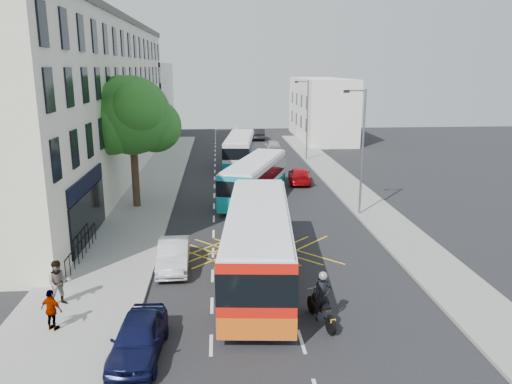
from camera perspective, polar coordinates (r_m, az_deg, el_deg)
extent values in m
plane|color=black|center=(21.13, 3.86, -12.53)|extent=(120.00, 120.00, 0.00)
cube|color=gray|center=(35.43, -13.42, -1.65)|extent=(5.00, 70.00, 0.15)
cube|color=gray|center=(36.45, 12.25, -1.14)|extent=(3.00, 70.00, 0.15)
cube|color=beige|center=(44.71, -19.10, 9.55)|extent=(8.00, 45.00, 13.00)
cube|color=#59544C|center=(44.77, -19.82, 18.17)|extent=(8.30, 45.00, 0.50)
cube|color=black|center=(28.28, -18.85, 0.96)|extent=(0.12, 7.00, 0.90)
cube|color=black|center=(28.72, -18.57, -2.54)|extent=(0.12, 7.00, 2.60)
cube|color=silver|center=(74.66, -13.17, 10.32)|extent=(8.00, 20.00, 10.00)
cube|color=silver|center=(68.32, 7.44, 9.40)|extent=(6.00, 18.00, 8.00)
cylinder|color=#382619|center=(34.89, -13.63, 1.95)|extent=(0.50, 0.50, 4.40)
sphere|color=#1A5618|center=(34.30, -14.02, 8.49)|extent=(5.20, 5.20, 5.20)
sphere|color=#1A5618|center=(34.97, -11.45, 7.41)|extent=(3.60, 3.60, 3.60)
sphere|color=#1A5618|center=(34.00, -16.14, 7.29)|extent=(3.80, 3.80, 3.80)
sphere|color=#1A5618|center=(32.88, -13.41, 9.35)|extent=(3.40, 3.40, 3.40)
sphere|color=#1A5618|center=(35.45, -15.12, 10.22)|extent=(3.20, 3.20, 3.20)
cylinder|color=slate|center=(32.44, 12.07, 4.37)|extent=(0.14, 0.14, 8.00)
cylinder|color=slate|center=(31.87, 11.38, 11.30)|extent=(1.20, 0.10, 0.10)
cube|color=black|center=(31.72, 10.31, 11.25)|extent=(0.35, 0.15, 0.18)
cylinder|color=slate|center=(51.77, 5.88, 8.14)|extent=(0.14, 0.14, 8.00)
cylinder|color=slate|center=(51.41, 5.32, 12.47)|extent=(1.20, 0.10, 0.10)
cube|color=black|center=(51.32, 4.64, 12.43)|extent=(0.35, 0.15, 0.18)
cube|color=silver|center=(22.57, 0.27, -5.69)|extent=(3.77, 12.12, 2.87)
cube|color=silver|center=(22.11, 0.27, -2.06)|extent=(3.53, 11.86, 0.13)
cube|color=black|center=(22.43, 0.27, -4.72)|extent=(3.83, 12.18, 1.19)
cube|color=#DF5712|center=(22.93, 0.27, -8.05)|extent=(3.82, 12.17, 0.81)
cube|color=red|center=(17.09, 0.08, -12.35)|extent=(2.75, 0.35, 2.71)
cube|color=#FF0C0C|center=(17.48, -3.67, -14.55)|extent=(0.25, 0.08, 0.25)
cube|color=#FF0C0C|center=(17.46, 3.82, -14.59)|extent=(0.25, 0.08, 0.25)
cylinder|color=black|center=(26.12, -2.66, -6.00)|extent=(0.39, 1.00, 0.98)
cylinder|color=black|center=(26.10, 3.33, -6.02)|extent=(0.39, 1.00, 0.98)
cylinder|color=black|center=(19.48, -3.95, -13.35)|extent=(0.39, 1.00, 0.98)
cylinder|color=black|center=(19.45, 4.26, -13.40)|extent=(0.39, 1.00, 0.98)
cube|color=silver|center=(36.37, -0.09, 1.59)|extent=(5.61, 10.59, 2.50)
cube|color=silver|center=(36.11, -0.10, 3.61)|extent=(5.36, 10.33, 0.11)
cube|color=black|center=(36.30, -0.09, 2.14)|extent=(5.68, 10.66, 1.04)
cube|color=#0C9995|center=(36.57, -0.09, 0.26)|extent=(5.67, 10.65, 0.71)
cube|color=#0D93AA|center=(31.54, -2.48, -0.33)|extent=(2.30, 0.88, 2.36)
cube|color=#FF0C0C|center=(31.98, -4.07, -1.38)|extent=(0.26, 0.14, 0.25)
cube|color=#FF0C0C|center=(31.45, -0.85, -1.61)|extent=(0.26, 0.14, 0.25)
cylinder|color=black|center=(39.60, -0.70, 0.91)|extent=(0.53, 0.89, 0.85)
cylinder|color=black|center=(39.05, 2.64, 0.71)|extent=(0.53, 0.89, 0.85)
cylinder|color=black|center=(33.73, -3.54, -1.46)|extent=(0.53, 0.89, 0.85)
cylinder|color=black|center=(33.09, 0.34, -1.74)|extent=(0.53, 0.89, 0.85)
cube|color=silver|center=(49.54, -1.86, 4.95)|extent=(3.53, 10.60, 2.50)
cube|color=silver|center=(49.35, -1.88, 6.44)|extent=(3.32, 10.37, 0.11)
cube|color=black|center=(49.49, -1.87, 5.35)|extent=(3.60, 10.66, 1.04)
cube|color=#0B7692|center=(49.69, -1.86, 3.95)|extent=(3.59, 10.65, 0.71)
cube|color=silver|center=(44.46, -2.33, 3.92)|extent=(2.40, 0.37, 2.36)
cube|color=#FF0C0C|center=(44.65, -3.52, 3.08)|extent=(0.26, 0.09, 0.25)
cube|color=#FF0C0C|center=(44.51, -1.13, 3.07)|extent=(0.26, 0.09, 0.25)
cylinder|color=black|center=(52.61, -2.93, 4.20)|extent=(0.36, 0.88, 0.85)
cylinder|color=black|center=(52.46, -0.35, 4.19)|extent=(0.36, 0.88, 0.85)
cylinder|color=black|center=(46.42, -3.61, 2.85)|extent=(0.36, 0.88, 0.85)
cylinder|color=black|center=(46.24, -0.69, 2.84)|extent=(0.36, 0.88, 0.85)
cylinder|color=black|center=(18.94, 8.52, -14.79)|extent=(0.29, 0.72, 0.71)
cylinder|color=black|center=(20.27, 6.44, -12.67)|extent=(0.29, 0.72, 0.71)
cube|color=black|center=(19.45, 7.47, -12.83)|extent=(0.54, 1.35, 0.24)
cube|color=black|center=(19.58, 7.15, -11.96)|extent=(0.42, 0.56, 0.22)
cube|color=black|center=(19.16, 7.84, -12.80)|extent=(0.41, 0.61, 0.11)
cylinder|color=slate|center=(20.04, 6.54, -11.66)|extent=(0.17, 0.49, 0.93)
cylinder|color=slate|center=(19.74, 6.77, -10.84)|extent=(0.66, 0.19, 0.04)
cube|color=gold|center=(18.67, 8.81, -14.37)|extent=(0.20, 0.06, 0.14)
imported|color=black|center=(19.21, 7.59, -11.74)|extent=(0.78, 0.60, 1.92)
sphere|color=#99999E|center=(18.87, 7.67, -9.50)|extent=(0.33, 0.33, 0.33)
imported|color=black|center=(17.78, -13.29, -15.89)|extent=(1.82, 4.08, 1.36)
imported|color=#B4B8BD|center=(24.49, -9.41, -7.11)|extent=(1.55, 4.15, 1.36)
imported|color=#A6070B|center=(41.94, 4.99, 1.91)|extent=(2.25, 4.58, 1.28)
imported|color=#3C4043|center=(59.33, -1.72, 5.55)|extent=(2.64, 4.83, 1.28)
imported|color=#A7A9AE|center=(57.57, 1.89, 5.33)|extent=(1.83, 4.11, 1.38)
imported|color=black|center=(67.24, 0.30, 6.65)|extent=(1.79, 4.57, 1.48)
imported|color=gray|center=(21.68, -21.60, -9.65)|extent=(1.11, 1.00, 1.88)
imported|color=gray|center=(19.94, -22.32, -12.36)|extent=(0.99, 0.71, 1.55)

